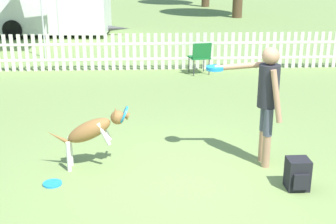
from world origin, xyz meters
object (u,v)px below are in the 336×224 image
Objects in this scene: leaping_dog at (93,129)px; frisbee_near_handler at (52,184)px; backpack_on_grass at (298,174)px; handler_person at (266,93)px; folding_chair_green_right at (200,55)px.

leaping_dog is 4.72× the size of frisbee_near_handler.
frisbee_near_handler is at bearing 174.77° from backpack_on_grass.
frisbee_near_handler is 0.60× the size of backpack_on_grass.
handler_person is 1.16m from backpack_on_grass.
frisbee_near_handler is at bearing 54.10° from folding_chair_green_right.
handler_person is at bearing 9.86° from frisbee_near_handler.
handler_person is 2.34m from leaping_dog.
leaping_dog is 0.88m from frisbee_near_handler.
handler_person reaches higher than folding_chair_green_right.
backpack_on_grass is at bearing -5.23° from frisbee_near_handler.
frisbee_near_handler is 3.07m from backpack_on_grass.
folding_chair_green_right is at bearing 65.88° from frisbee_near_handler.
backpack_on_grass is (0.26, -0.76, -0.83)m from handler_person.
backpack_on_grass is at bearing 82.68° from folding_chair_green_right.
handler_person is 3.01m from frisbee_near_handler.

